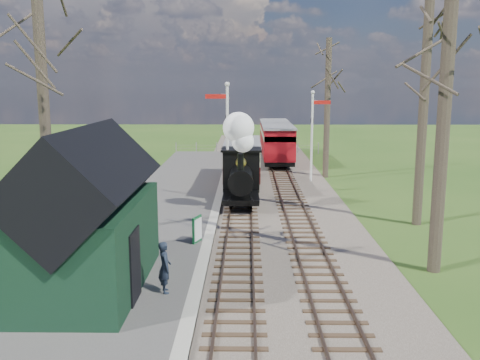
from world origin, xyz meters
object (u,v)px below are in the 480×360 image
(red_carriage_b, at_px, (274,137))
(person, at_px, (165,267))
(red_carriage_a, at_px, (278,144))
(sign_board, at_px, (197,229))
(semaphore_far, at_px, (313,129))
(coach, at_px, (242,160))
(semaphore_near, at_px, (226,134))
(locomotive, at_px, (241,165))
(bench, at_px, (130,266))
(station_shed, at_px, (89,219))

(red_carriage_b, bearing_deg, person, -98.67)
(red_carriage_a, distance_m, sign_board, 20.59)
(sign_board, bearing_deg, semaphore_far, 66.13)
(coach, xyz_separation_m, red_carriage_b, (2.60, 12.97, 0.11))
(coach, bearing_deg, red_carriage_b, 78.67)
(sign_board, bearing_deg, red_carriage_a, 78.26)
(semaphore_near, relative_size, red_carriage_b, 1.07)
(semaphore_near, xyz_separation_m, locomotive, (0.76, -0.87, -1.48))
(semaphore_far, bearing_deg, sign_board, -113.87)
(red_carriage_a, relative_size, red_carriage_b, 1.00)
(semaphore_near, relative_size, red_carriage_a, 1.07)
(semaphore_near, xyz_separation_m, coach, (0.77, 5.20, -2.06))
(semaphore_near, height_order, red_carriage_a, semaphore_near)
(coach, height_order, bench, coach)
(locomotive, height_order, red_carriage_a, locomotive)
(person, bearing_deg, semaphore_far, -36.89)
(coach, distance_m, red_carriage_a, 7.91)
(coach, relative_size, sign_board, 7.39)
(semaphore_far, xyz_separation_m, red_carriage_a, (-1.77, 6.67, -1.68))
(red_carriage_a, relative_size, person, 3.84)
(sign_board, xyz_separation_m, bench, (-1.73, -3.74, -0.13))
(coach, distance_m, sign_board, 12.80)
(semaphore_near, xyz_separation_m, sign_board, (-0.82, -7.47, -2.92))
(semaphore_near, xyz_separation_m, person, (-1.29, -12.41, -2.67))
(semaphore_near, distance_m, locomotive, 1.88)
(semaphore_far, bearing_deg, station_shed, -115.72)
(sign_board, height_order, bench, sign_board)
(station_shed, height_order, red_carriage_a, station_shed)
(bench, relative_size, person, 0.93)
(station_shed, relative_size, red_carriage_b, 1.09)
(red_carriage_b, distance_m, bench, 30.00)
(semaphore_far, distance_m, coach, 4.79)
(locomotive, bearing_deg, semaphore_near, 131.03)
(station_shed, xyz_separation_m, red_carriage_a, (6.90, 24.67, -0.60))
(semaphore_far, bearing_deg, semaphore_near, -130.60)
(semaphore_far, relative_size, person, 3.79)
(station_shed, distance_m, semaphore_far, 20.01)
(station_shed, height_order, red_carriage_b, station_shed)
(semaphore_far, distance_m, red_carriage_a, 7.10)
(coach, bearing_deg, semaphore_far, 10.42)
(red_carriage_a, xyz_separation_m, bench, (-5.92, -23.89, -1.10))
(semaphore_near, distance_m, semaphore_far, 7.91)
(red_carriage_b, bearing_deg, semaphore_far, -81.71)
(coach, height_order, red_carriage_a, red_carriage_a)
(locomotive, bearing_deg, coach, 89.89)
(person, bearing_deg, station_shed, 61.97)
(locomotive, bearing_deg, semaphore_far, 57.45)
(semaphore_near, distance_m, red_carriage_a, 13.25)
(semaphore_far, height_order, sign_board, semaphore_far)
(semaphore_near, xyz_separation_m, red_carriage_b, (3.37, 18.17, -1.95))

